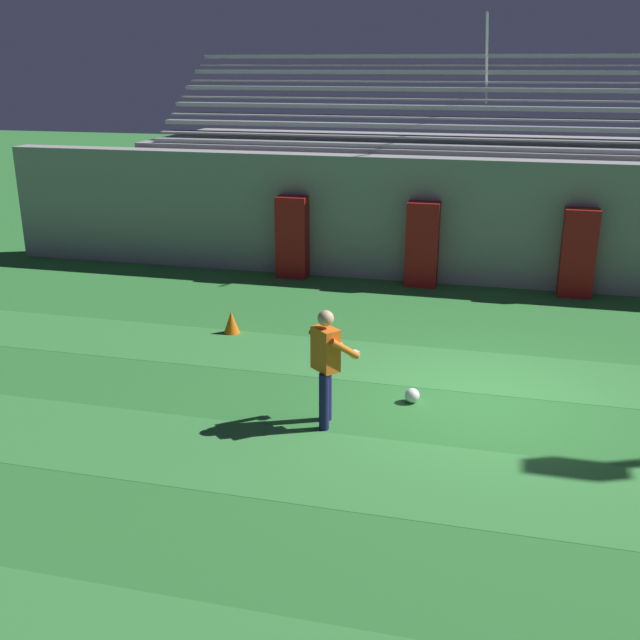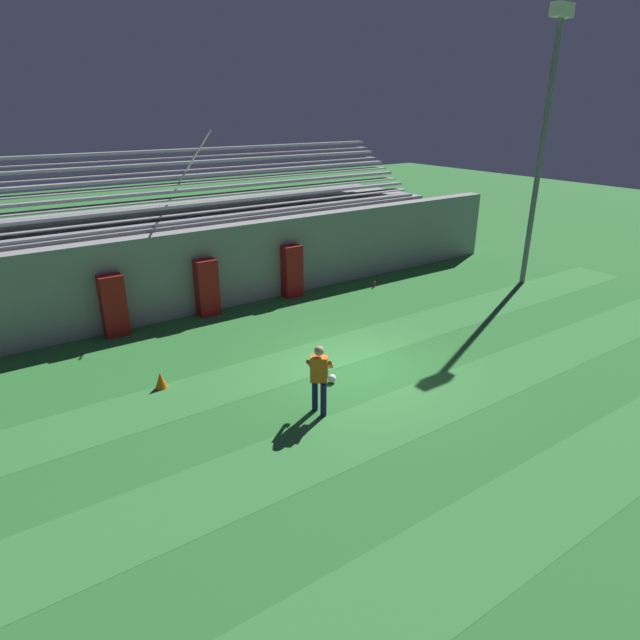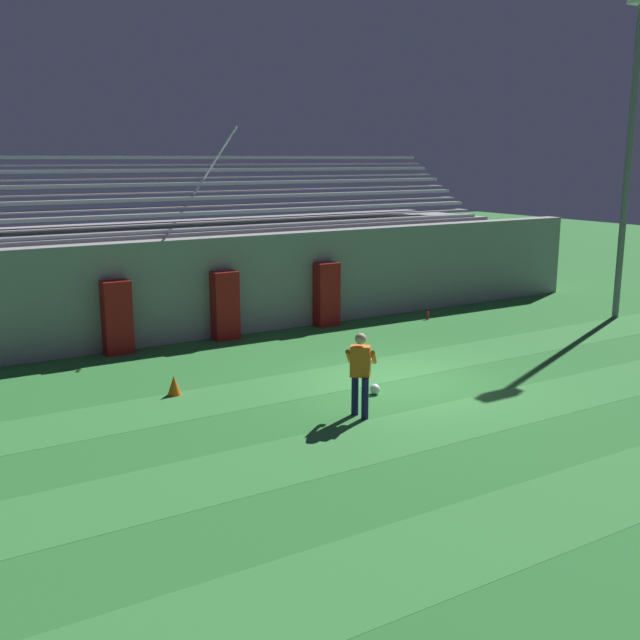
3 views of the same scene
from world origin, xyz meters
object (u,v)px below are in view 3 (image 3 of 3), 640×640
padding_pillar_far_left (117,318)px  water_bottle (428,315)px  soccer_ball (375,389)px  floodlight_pole (632,122)px  padding_pillar_gate_right (327,294)px  goalkeeper (360,369)px  padding_pillar_gate_left (225,306)px  traffic_cone (174,385)px

padding_pillar_far_left → water_bottle: 9.58m
soccer_ball → water_bottle: 7.92m
floodlight_pole → water_bottle: (-5.24, 2.89, -5.87)m
padding_pillar_gate_right → goalkeeper: bearing=-117.7°
padding_pillar_far_left → goalkeeper: bearing=-70.5°
padding_pillar_gate_left → traffic_cone: (-3.05, -4.02, -0.74)m
padding_pillar_gate_left → soccer_ball: size_ratio=8.63×
goalkeeper → water_bottle: 9.41m
goalkeeper → water_bottle: size_ratio=6.96×
padding_pillar_far_left → soccer_ball: bearing=-59.8°
soccer_ball → water_bottle: (5.88, 5.30, 0.01)m
goalkeeper → soccer_ball: (1.07, 0.99, -0.84)m
floodlight_pole → water_bottle: size_ratio=40.53×
padding_pillar_gate_left → soccer_ball: bearing=-84.4°
soccer_ball → padding_pillar_far_left: bearing=120.2°
traffic_cone → water_bottle: 10.02m
goalkeeper → soccer_ball: goalkeeper is taller
padding_pillar_far_left → padding_pillar_gate_right: bearing=0.0°
goalkeeper → soccer_ball: 1.68m
padding_pillar_gate_right → water_bottle: bearing=-16.2°
padding_pillar_gate_right → soccer_ball: padding_pillar_gate_right is taller
water_bottle → goalkeeper: bearing=-137.9°
padding_pillar_gate_right → floodlight_pole: floodlight_pole is taller
floodlight_pole → goalkeeper: size_ratio=5.82×
floodlight_pole → goalkeeper: floodlight_pole is taller
padding_pillar_gate_right → water_bottle: padding_pillar_gate_right is taller
water_bottle → padding_pillar_gate_right: bearing=163.8°
water_bottle → padding_pillar_gate_left: bearing=171.9°
water_bottle → padding_pillar_far_left: bearing=174.5°
padding_pillar_far_left → water_bottle: bearing=-5.5°
padding_pillar_far_left → goalkeeper: size_ratio=1.14×
padding_pillar_gate_left → traffic_cone: padding_pillar_gate_left is taller
padding_pillar_gate_right → floodlight_pole: 10.52m
padding_pillar_far_left → traffic_cone: 4.09m
traffic_cone → soccer_ball: bearing=-31.1°
padding_pillar_gate_left → floodlight_pole: size_ratio=0.20×
traffic_cone → water_bottle: size_ratio=1.75×
padding_pillar_gate_right → goalkeeper: (-3.78, -7.21, 0.01)m
padding_pillar_gate_left → padding_pillar_far_left: bearing=180.0°
floodlight_pole → traffic_cone: 15.86m
padding_pillar_gate_right → floodlight_pole: (8.41, -3.81, 5.04)m
soccer_ball → goalkeeper: bearing=-137.4°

